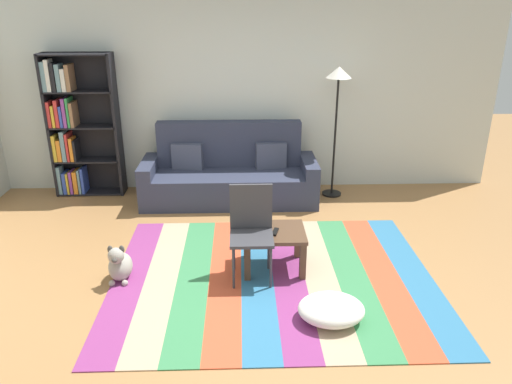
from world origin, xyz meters
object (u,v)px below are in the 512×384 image
at_px(bookshelf, 75,127).
at_px(folding_chair, 251,224).
at_px(couch, 230,175).
at_px(standing_lamp, 338,89).
at_px(dog, 120,265).
at_px(coffee_table, 274,238).
at_px(pouf, 331,309).
at_px(tv_remote, 275,232).

xyz_separation_m(bookshelf, folding_chair, (2.26, -2.22, -0.39)).
distance_m(couch, standing_lamp, 1.77).
bearing_deg(standing_lamp, dog, -138.74).
bearing_deg(coffee_table, pouf, -63.97).
xyz_separation_m(bookshelf, pouf, (2.90, -2.97, -0.82)).
height_order(couch, folding_chair, couch).
xyz_separation_m(dog, tv_remote, (1.48, 0.12, 0.26)).
relative_size(standing_lamp, folding_chair, 1.90).
bearing_deg(dog, standing_lamp, 41.26).
xyz_separation_m(pouf, tv_remote, (-0.41, 0.82, 0.32)).
xyz_separation_m(dog, standing_lamp, (2.39, 2.10, 1.27)).
bearing_deg(folding_chair, standing_lamp, 97.48).
distance_m(coffee_table, tv_remote, 0.10).
bearing_deg(folding_chair, bookshelf, 172.33).
relative_size(pouf, dog, 1.39).
bearing_deg(dog, couch, 63.29).
xyz_separation_m(pouf, dog, (-1.89, 0.70, 0.05)).
xyz_separation_m(bookshelf, coffee_table, (2.48, -2.11, -0.60)).
bearing_deg(standing_lamp, folding_chair, -119.34).
distance_m(pouf, folding_chair, 1.08).
distance_m(dog, standing_lamp, 3.43).
bearing_deg(bookshelf, folding_chair, -44.49).
xyz_separation_m(coffee_table, standing_lamp, (0.93, 1.94, 1.10)).
xyz_separation_m(couch, folding_chair, (0.24, -1.94, 0.20)).
xyz_separation_m(couch, tv_remote, (0.47, -1.87, 0.09)).
xyz_separation_m(bookshelf, dog, (1.01, -2.28, -0.77)).
height_order(bookshelf, pouf, bookshelf).
relative_size(dog, standing_lamp, 0.23).
relative_size(couch, dog, 5.69).
relative_size(couch, standing_lamp, 1.32).
bearing_deg(couch, bookshelf, 172.02).
height_order(dog, standing_lamp, standing_lamp).
bearing_deg(coffee_table, couch, 104.17).
bearing_deg(dog, tv_remote, 4.69).
distance_m(couch, dog, 2.24).
bearing_deg(coffee_table, bookshelf, 139.57).
bearing_deg(couch, pouf, -71.84).
relative_size(couch, tv_remote, 15.07).
distance_m(couch, pouf, 2.84).
height_order(bookshelf, standing_lamp, bookshelf).
relative_size(standing_lamp, tv_remote, 11.43).
height_order(pouf, tv_remote, tv_remote).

